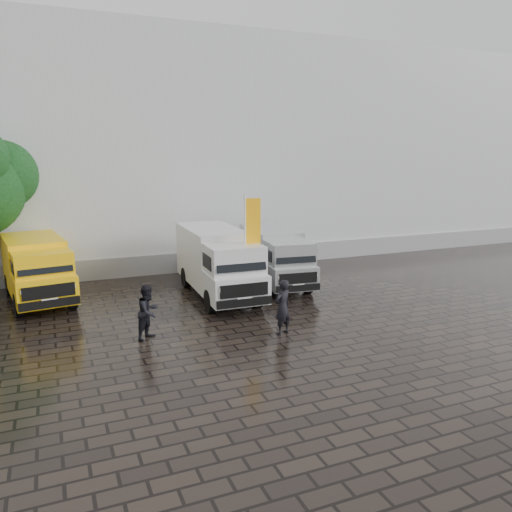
{
  "coord_description": "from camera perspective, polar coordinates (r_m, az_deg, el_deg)",
  "views": [
    {
      "loc": [
        -7.37,
        -16.26,
        5.87
      ],
      "look_at": [
        0.33,
        2.2,
        1.78
      ],
      "focal_mm": 35.0,
      "sensor_mm": 36.0,
      "label": 1
    }
  ],
  "objects": [
    {
      "name": "flagpole",
      "position": [
        18.88,
        -0.75,
        1.09
      ],
      "size": [
        0.88,
        0.5,
        4.44
      ],
      "color": "black",
      "rests_on": "ground"
    },
    {
      "name": "person_front",
      "position": [
        16.53,
        3.05,
        -5.85
      ],
      "size": [
        0.8,
        0.67,
        1.86
      ],
      "primitive_type": "imported",
      "rotation": [
        0.0,
        0.0,
        3.53
      ],
      "color": "black",
      "rests_on": "ground"
    },
    {
      "name": "wheelie_bin",
      "position": [
        26.96,
        4.0,
        0.02
      ],
      "size": [
        0.7,
        0.7,
        0.98
      ],
      "primitive_type": "cube",
      "rotation": [
        0.0,
        0.0,
        -0.21
      ],
      "color": "black",
      "rests_on": "ground"
    },
    {
      "name": "exhibition_hall",
      "position": [
        33.59,
        -6.58,
        11.71
      ],
      "size": [
        44.0,
        16.0,
        12.0
      ],
      "primitive_type": "cube",
      "color": "silver",
      "rests_on": "ground"
    },
    {
      "name": "van_white",
      "position": [
        20.82,
        -4.33,
        -0.91
      ],
      "size": [
        2.32,
        6.46,
        2.77
      ],
      "primitive_type": null,
      "rotation": [
        0.0,
        0.0,
        -0.03
      ],
      "color": "silver",
      "rests_on": "ground"
    },
    {
      "name": "hall_plinth",
      "position": [
        26.51,
        -1.45,
        -0.13
      ],
      "size": [
        44.0,
        0.15,
        1.0
      ],
      "primitive_type": "cube",
      "color": "gray",
      "rests_on": "ground"
    },
    {
      "name": "van_yellow",
      "position": [
        21.89,
        -23.73,
        -1.57
      ],
      "size": [
        2.88,
        5.74,
        2.54
      ],
      "primitive_type": null,
      "rotation": [
        0.0,
        0.0,
        0.14
      ],
      "color": "yellow",
      "rests_on": "ground"
    },
    {
      "name": "ground",
      "position": [
        18.79,
        1.68,
        -6.65
      ],
      "size": [
        120.0,
        120.0,
        0.0
      ],
      "primitive_type": "plane",
      "color": "black",
      "rests_on": "ground"
    },
    {
      "name": "van_silver",
      "position": [
        22.74,
        2.24,
        -0.18
      ],
      "size": [
        2.56,
        5.94,
        2.5
      ],
      "primitive_type": null,
      "rotation": [
        0.0,
        0.0,
        -0.11
      ],
      "color": "silver",
      "rests_on": "ground"
    },
    {
      "name": "person_tent",
      "position": [
        16.51,
        -12.19,
        -6.26
      ],
      "size": [
        1.1,
        1.09,
        1.79
      ],
      "primitive_type": "imported",
      "rotation": [
        0.0,
        0.0,
        0.76
      ],
      "color": "black",
      "rests_on": "ground"
    }
  ]
}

